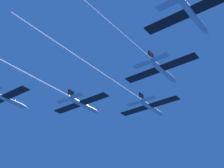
{
  "coord_description": "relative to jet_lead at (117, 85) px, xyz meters",
  "views": [
    {
      "loc": [
        41.84,
        -71.43,
        -39.86
      ],
      "look_at": [
        0.02,
        -16.38,
        -0.34
      ],
      "focal_mm": 51.28,
      "sensor_mm": 36.0,
      "label": 1
    }
  ],
  "objects": [
    {
      "name": "jet_lead",
      "position": [
        0.0,
        0.0,
        0.0
      ],
      "size": [
        18.27,
        56.73,
        3.03
      ],
      "color": "#B2BAC6"
    },
    {
      "name": "jet_left_wing",
      "position": [
        -13.85,
        -14.85,
        -0.37
      ],
      "size": [
        18.27,
        59.43,
        3.03
      ],
      "color": "#B2BAC6"
    },
    {
      "name": "jet_right_wing",
      "position": [
        12.16,
        -14.54,
        0.4
      ],
      "size": [
        18.27,
        55.9,
        3.03
      ],
      "color": "#B2BAC6"
    }
  ]
}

